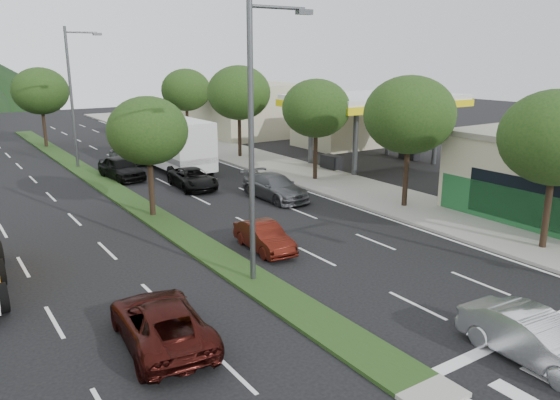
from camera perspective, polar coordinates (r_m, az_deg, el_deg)
ground at (r=14.85m, az=14.21°, el=-18.50°), size 160.00×160.00×0.00m
sidewalk_right at (r=40.50m, az=-0.07°, el=3.54°), size 5.00×90.00×0.15m
median at (r=38.12m, az=-18.53°, el=2.02°), size 1.60×56.00×0.12m
gas_canopy at (r=41.57m, az=9.88°, el=9.99°), size 12.20×8.20×5.25m
bldg_right_far at (r=59.84m, az=-4.66°, el=9.63°), size 10.00×16.00×5.20m
tree_r_a at (r=24.88m, az=26.93°, el=5.82°), size 4.60×4.60×6.63m
tree_r_b at (r=29.57m, az=13.38°, el=8.64°), size 4.80×4.80×6.94m
tree_r_c at (r=35.50m, az=3.79°, el=9.52°), size 4.40×4.40×6.48m
tree_r_d at (r=43.80m, az=-4.33°, el=11.10°), size 5.00×5.00×7.17m
tree_r_e at (r=52.74m, az=-9.80°, el=11.26°), size 4.60×4.60×6.71m
tree_med_near at (r=27.96m, az=-13.65°, el=7.03°), size 4.00×4.00×6.02m
tree_med_far at (r=52.99m, az=-23.76°, el=10.38°), size 4.80×4.80×6.94m
streetlight_near at (r=18.92m, az=-2.50°, el=7.37°), size 2.60×0.25×10.00m
streetlight_mid at (r=42.25m, az=-20.75°, el=10.61°), size 2.60×0.25×10.00m
sedan_silver at (r=16.62m, az=25.05°, el=-12.95°), size 1.64×4.24×1.38m
suv_maroon at (r=16.35m, az=-12.32°, el=-12.35°), size 2.70×5.00×1.33m
car_queue_a at (r=37.94m, az=-16.24°, el=3.24°), size 2.27×4.69×1.54m
car_queue_b at (r=31.42m, az=-0.54°, el=1.38°), size 2.12×4.95×1.42m
car_queue_c at (r=23.20m, az=-1.67°, el=-3.86°), size 1.54×3.72×1.20m
car_queue_d at (r=34.38m, az=-9.09°, el=2.23°), size 2.42×4.64×1.25m
car_queue_e at (r=43.24m, az=-15.74°, el=4.48°), size 1.93×3.93×1.29m
car_queue_f at (r=48.95m, az=-13.99°, el=5.70°), size 1.99×4.24×1.20m
motorhome at (r=40.33m, az=-11.55°, el=5.98°), size 3.20×9.86×3.77m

